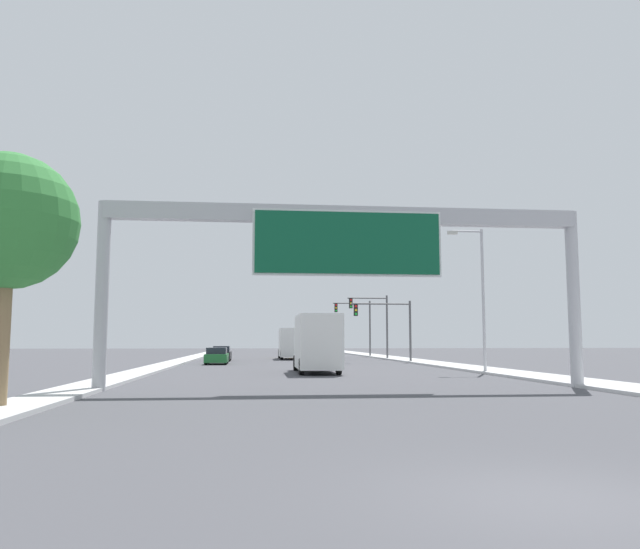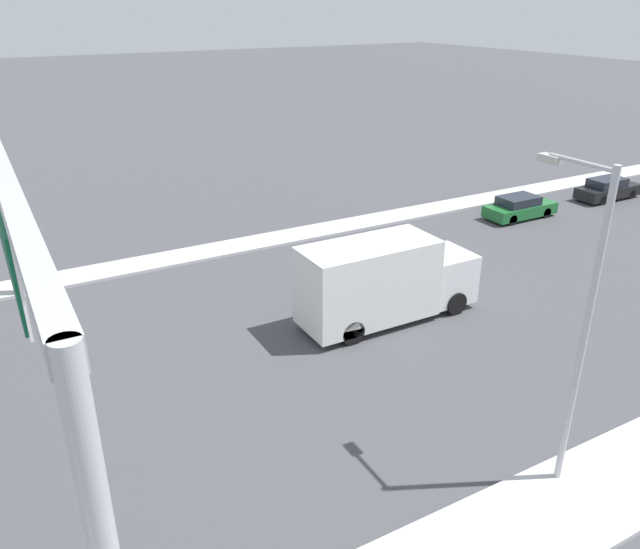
% 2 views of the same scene
% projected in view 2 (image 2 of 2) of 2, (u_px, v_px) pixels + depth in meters
% --- Properties ---
extents(median_strip_left, '(2.00, 120.00, 0.15)m').
position_uv_depth(median_strip_left, '(615.00, 175.00, 47.78)').
color(median_strip_left, '#BDBDBD').
rests_on(median_strip_left, ground).
extents(sign_gantry, '(20.43, 0.73, 7.63)m').
position_uv_depth(sign_gantry, '(15.00, 237.00, 17.98)').
color(sign_gantry, '#B2B2B7').
rests_on(sign_gantry, ground).
extents(car_far_center, '(1.73, 4.74, 1.45)m').
position_uv_depth(car_far_center, '(608.00, 189.00, 41.92)').
color(car_far_center, black).
rests_on(car_far_center, ground).
extents(car_near_left, '(1.84, 4.61, 1.40)m').
position_uv_depth(car_near_left, '(520.00, 207.00, 38.30)').
color(car_near_left, '#1E662D').
rests_on(car_near_left, ground).
extents(truck_box_secondary, '(2.47, 7.81, 3.54)m').
position_uv_depth(truck_box_secondary, '(383.00, 281.00, 25.56)').
color(truck_box_secondary, white).
rests_on(truck_box_secondary, ground).
extents(street_lamp_right, '(2.28, 0.28, 8.98)m').
position_uv_depth(street_lamp_right, '(580.00, 310.00, 15.59)').
color(street_lamp_right, '#B2B2B7').
rests_on(street_lamp_right, ground).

